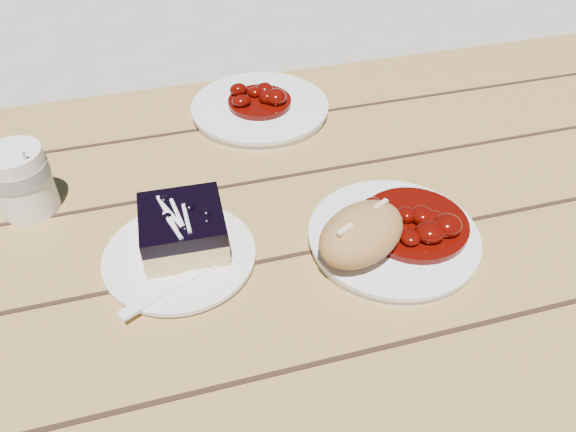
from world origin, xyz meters
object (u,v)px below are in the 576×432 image
object	(u,v)px
coffee_cup	(22,181)
picnic_table	(174,314)
second_plate	(260,109)
blueberry_cake	(183,228)
main_plate	(393,238)
bread_roll	(361,234)
dessert_plate	(180,257)

from	to	relation	value
coffee_cup	picnic_table	bearing A→B (deg)	-33.11
second_plate	blueberry_cake	bearing A→B (deg)	-119.35
main_plate	second_plate	size ratio (longest dim) A/B	0.94
bread_roll	second_plate	xyz separation A→B (m)	(-0.04, 0.38, -0.04)
main_plate	second_plate	world-z (taller)	same
dessert_plate	blueberry_cake	bearing A→B (deg)	56.31
second_plate	dessert_plate	bearing A→B (deg)	-119.56
coffee_cup	second_plate	world-z (taller)	coffee_cup
blueberry_cake	second_plate	xyz separation A→B (m)	(0.17, 0.30, -0.03)
bread_roll	blueberry_cake	xyz separation A→B (m)	(-0.20, 0.08, -0.01)
main_plate	coffee_cup	bearing A→B (deg)	156.59
picnic_table	bread_roll	size ratio (longest dim) A/B	16.28
bread_roll	picnic_table	bearing A→B (deg)	154.95
bread_roll	dessert_plate	bearing A→B (deg)	163.72
picnic_table	main_plate	bearing A→B (deg)	-17.31
main_plate	blueberry_cake	distance (m)	0.27
coffee_cup	main_plate	bearing A→B (deg)	-23.41
main_plate	picnic_table	bearing A→B (deg)	162.69
picnic_table	coffee_cup	bearing A→B (deg)	146.89
main_plate	bread_roll	world-z (taller)	bread_roll
picnic_table	blueberry_cake	bearing A→B (deg)	-45.22
dessert_plate	blueberry_cake	distance (m)	0.04
main_plate	dessert_plate	distance (m)	0.27
picnic_table	main_plate	xyz separation A→B (m)	(0.29, -0.09, 0.17)
bread_roll	coffee_cup	xyz separation A→B (m)	(-0.40, 0.22, -0.00)
dessert_plate	coffee_cup	distance (m)	0.25
picnic_table	second_plate	bearing A→B (deg)	52.79
main_plate	second_plate	bearing A→B (deg)	104.49
picnic_table	second_plate	world-z (taller)	second_plate
picnic_table	dessert_plate	world-z (taller)	dessert_plate
picnic_table	bread_roll	bearing A→B (deg)	-25.05
bread_roll	blueberry_cake	size ratio (longest dim) A/B	1.16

